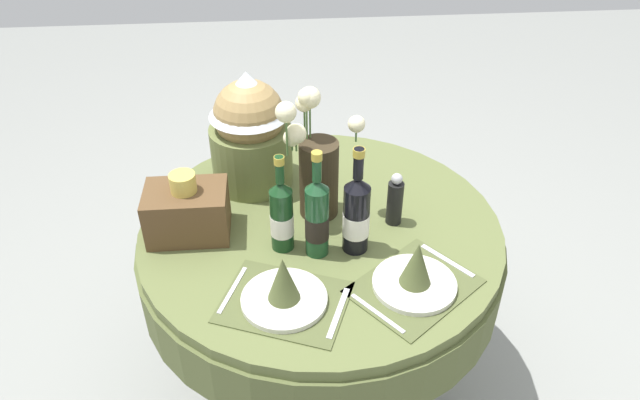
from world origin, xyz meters
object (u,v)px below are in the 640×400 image
place_setting_right (415,275)px  pepper_mill (395,200)px  place_setting_left (284,290)px  gift_tub_back_left (250,126)px  woven_basket_side_left (187,210)px  flower_vase (316,163)px  wine_bottle_left (356,214)px  wine_bottle_centre (282,215)px  dining_table (321,258)px  wine_bottle_right (317,217)px

place_setting_right → pepper_mill: bearing=91.0°
place_setting_left → pepper_mill: (0.37, 0.34, 0.04)m
gift_tub_back_left → woven_basket_side_left: size_ratio=1.65×
flower_vase → wine_bottle_left: size_ratio=1.24×
wine_bottle_centre → gift_tub_back_left: 0.39m
wine_bottle_centre → flower_vase: bearing=55.3°
place_setting_left → gift_tub_back_left: (-0.09, 0.61, 0.17)m
flower_vase → wine_bottle_left: (0.11, -0.19, -0.06)m
wine_bottle_centre → place_setting_left: bearing=-91.1°
dining_table → wine_bottle_right: 0.30m
gift_tub_back_left → wine_bottle_left: bearing=-51.7°
wine_bottle_left → woven_basket_side_left: wine_bottle_left is taller
place_setting_right → pepper_mill: (-0.01, 0.31, 0.04)m
pepper_mill → gift_tub_back_left: bearing=148.9°
place_setting_right → wine_bottle_right: size_ratio=1.20×
place_setting_right → wine_bottle_centre: (-0.37, 0.21, 0.07)m
place_setting_right → pepper_mill: size_ratio=2.30×
gift_tub_back_left → woven_basket_side_left: (-0.20, -0.27, -0.13)m
dining_table → woven_basket_side_left: 0.47m
place_setting_right → woven_basket_side_left: (-0.66, 0.31, 0.04)m
dining_table → gift_tub_back_left: 0.50m
place_setting_left → flower_vase: bearing=73.6°
flower_vase → wine_bottle_centre: bearing=-124.7°
flower_vase → woven_basket_side_left: 0.42m
wine_bottle_centre → dining_table: bearing=36.8°
flower_vase → wine_bottle_right: flower_vase is taller
pepper_mill → woven_basket_side_left: (-0.65, 0.00, 0.00)m
dining_table → flower_vase: size_ratio=2.71×
dining_table → place_setting_left: bearing=-111.2°
wine_bottle_left → pepper_mill: bearing=41.0°
wine_bottle_right → wine_bottle_left: bearing=4.1°
wine_bottle_left → wine_bottle_centre: (-0.22, 0.02, -0.01)m
wine_bottle_left → woven_basket_side_left: bearing=166.5°
place_setting_left → place_setting_right: 0.37m
dining_table → woven_basket_side_left: (-0.42, 0.00, 0.22)m
wine_bottle_left → wine_bottle_right: size_ratio=1.00×
place_setting_left → wine_bottle_right: size_ratio=1.16×
dining_table → flower_vase: bearing=97.8°
place_setting_right → woven_basket_side_left: 0.73m
place_setting_right → flower_vase: (-0.25, 0.38, 0.14)m
wine_bottle_right → flower_vase: bearing=86.6°
dining_table → wine_bottle_right: size_ratio=3.34×
wine_bottle_right → woven_basket_side_left: 0.42m
wine_bottle_left → gift_tub_back_left: bearing=128.3°
flower_vase → pepper_mill: 0.28m
place_setting_right → wine_bottle_centre: size_ratio=1.31×
gift_tub_back_left → place_setting_left: bearing=-81.9°
place_setting_right → wine_bottle_left: 0.25m
place_setting_left → woven_basket_side_left: (-0.29, 0.34, 0.04)m
dining_table → wine_bottle_left: size_ratio=3.35×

